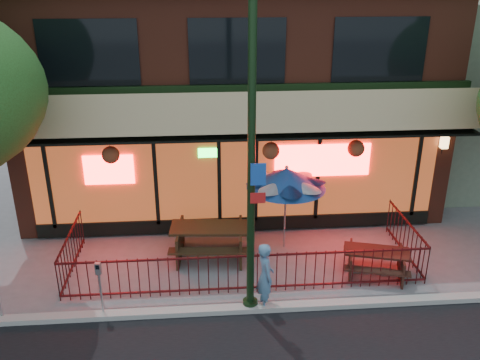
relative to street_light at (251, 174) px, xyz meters
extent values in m
plane|color=gray|center=(0.00, 0.40, -3.15)|extent=(80.00, 80.00, 0.00)
cube|color=#999993|center=(0.00, -0.10, -3.09)|extent=(80.00, 0.25, 0.12)
cube|color=maroon|center=(0.00, 7.60, 0.10)|extent=(12.00, 8.00, 6.50)
cube|color=#59230F|center=(0.00, 3.58, -1.50)|extent=(11.00, 0.06, 2.60)
cube|color=#FF0C0C|center=(2.30, 3.50, -1.05)|extent=(2.60, 0.04, 0.90)
cube|color=#FF0C0C|center=(-3.40, 3.50, -1.15)|extent=(1.30, 0.04, 0.80)
cube|color=tan|center=(0.00, 3.10, 0.40)|extent=(12.20, 1.33, 1.26)
cube|color=black|center=(-3.60, 3.58, 1.85)|extent=(2.40, 0.06, 1.60)
cube|color=black|center=(0.00, 3.58, 1.85)|extent=(2.40, 0.06, 1.60)
cube|color=black|center=(3.60, 3.58, 1.85)|extent=(2.40, 0.06, 1.60)
cube|color=black|center=(0.00, 3.55, -2.90)|extent=(11.00, 0.12, 0.40)
cube|color=#FFC672|center=(5.60, 3.42, -0.60)|extent=(0.18, 0.18, 0.32)
cube|color=gray|center=(9.00, 8.10, -0.15)|extent=(6.00, 7.00, 6.00)
cube|color=#400D10|center=(0.00, 0.60, -2.20)|extent=(8.40, 0.04, 0.04)
cube|color=#400D10|center=(0.00, 0.60, -3.03)|extent=(8.40, 0.04, 0.04)
cube|color=#400D10|center=(-4.20, 1.90, -2.20)|extent=(0.04, 2.60, 0.04)
cube|color=#400D10|center=(4.20, 1.90, -2.20)|extent=(0.04, 2.60, 0.04)
cylinder|color=#400D10|center=(0.00, 0.60, -2.65)|extent=(0.02, 0.02, 1.00)
cylinder|color=black|center=(0.00, 0.00, 0.35)|extent=(0.16, 0.16, 7.00)
cylinder|color=black|center=(0.00, 0.00, -3.05)|extent=(0.32, 0.32, 0.20)
cube|color=#194CB2|center=(0.12, -0.15, 0.05)|extent=(0.30, 0.02, 0.45)
cube|color=red|center=(0.12, -0.15, -0.45)|extent=(0.30, 0.02, 0.22)
cube|color=#362513|center=(-1.58, 2.34, -2.74)|extent=(0.18, 1.44, 0.82)
cube|color=#362513|center=(-0.03, 2.22, -2.74)|extent=(0.18, 1.44, 0.82)
cube|color=#362513|center=(-0.80, 2.28, -2.33)|extent=(2.05, 0.98, 0.07)
cube|color=#362513|center=(-0.85, 1.67, -2.66)|extent=(2.01, 0.46, 0.06)
cube|color=#362513|center=(-0.76, 2.89, -2.66)|extent=(2.01, 0.46, 0.06)
cube|color=#351A12|center=(2.58, 1.27, -2.83)|extent=(0.35, 1.08, 0.63)
cube|color=#351A12|center=(3.72, 0.94, -2.83)|extent=(0.35, 1.08, 0.63)
cube|color=#351A12|center=(3.15, 1.10, -2.52)|extent=(1.65, 1.03, 0.05)
cube|color=#351A12|center=(3.02, 0.65, -2.77)|extent=(1.54, 0.65, 0.04)
cube|color=#351A12|center=(3.28, 1.55, -2.77)|extent=(1.54, 0.65, 0.04)
cylinder|color=gray|center=(1.17, 2.62, -2.09)|extent=(0.05, 0.05, 2.12)
cone|color=navy|center=(1.17, 2.62, -1.17)|extent=(2.02, 2.02, 0.53)
sphere|color=gray|center=(1.17, 2.62, -0.88)|extent=(0.10, 0.10, 0.10)
imported|color=teal|center=(0.33, 0.05, -2.38)|extent=(0.45, 0.61, 1.54)
cylinder|color=#9C9FA4|center=(-3.16, 0.00, -2.63)|extent=(0.05, 0.05, 1.04)
cube|color=#9C9FA4|center=(-3.16, 0.00, -1.99)|extent=(0.12, 0.10, 0.27)
cube|color=black|center=(-3.16, -0.05, -1.93)|extent=(0.08, 0.01, 0.09)
camera|label=1|loc=(-0.96, -9.17, 3.65)|focal=38.00mm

